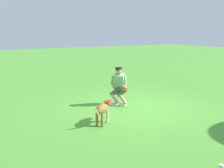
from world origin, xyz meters
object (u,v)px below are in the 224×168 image
(person, at_px, (119,85))
(frisbee_held, at_px, (124,90))
(dog, at_px, (103,109))
(frisbee_flying, at_px, (108,101))

(person, height_order, frisbee_held, person)
(dog, relative_size, frisbee_held, 3.75)
(frisbee_held, bearing_deg, dog, 34.11)
(person, distance_m, frisbee_held, 0.40)
(dog, distance_m, frisbee_held, 1.49)
(person, height_order, dog, person)
(person, bearing_deg, dog, -1.37)
(frisbee_held, bearing_deg, person, -96.56)
(frisbee_flying, height_order, frisbee_held, frisbee_held)
(person, relative_size, frisbee_held, 5.80)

